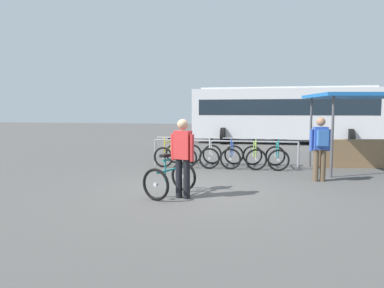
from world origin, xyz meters
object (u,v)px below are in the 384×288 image
(racked_bike_lime, at_px, (254,156))
(pedestrian_with_backpack, at_px, (320,145))
(racked_bike_teal, at_px, (277,157))
(person_with_featured_bike, at_px, (183,155))
(racked_bike_white, at_px, (211,155))
(bus_distant, at_px, (284,112))
(racked_bike_yellow, at_px, (169,154))
(featured_bicycle, at_px, (174,172))
(racked_bike_red, at_px, (190,155))
(market_stall, at_px, (360,124))
(racked_bike_blue, at_px, (232,156))

(racked_bike_lime, height_order, pedestrian_with_backpack, pedestrian_with_backpack)
(racked_bike_teal, bearing_deg, person_with_featured_bike, -114.90)
(racked_bike_white, bearing_deg, bus_distant, 73.53)
(racked_bike_yellow, distance_m, featured_bicycle, 4.10)
(person_with_featured_bike, bearing_deg, featured_bicycle, 133.75)
(racked_bike_yellow, distance_m, person_with_featured_bike, 4.49)
(featured_bicycle, bearing_deg, racked_bike_teal, 60.55)
(racked_bike_white, bearing_deg, racked_bike_yellow, -178.39)
(pedestrian_with_backpack, bearing_deg, racked_bike_yellow, 158.69)
(racked_bike_red, relative_size, racked_bike_lime, 0.97)
(racked_bike_teal, bearing_deg, featured_bicycle, -119.45)
(market_stall, bearing_deg, bus_distant, 102.27)
(featured_bicycle, distance_m, market_stall, 6.42)
(racked_bike_red, xyz_separation_m, racked_bike_lime, (2.10, 0.06, -0.00))
(racked_bike_lime, bearing_deg, racked_bike_red, -178.38)
(racked_bike_white, height_order, pedestrian_with_backpack, pedestrian_with_backpack)
(racked_bike_white, bearing_deg, pedestrian_with_backpack, -30.01)
(featured_bicycle, bearing_deg, pedestrian_with_backpack, 33.11)
(racked_bike_red, distance_m, racked_bike_teal, 2.80)
(featured_bicycle, height_order, person_with_featured_bike, person_with_featured_bike)
(racked_bike_red, height_order, market_stall, market_stall)
(person_with_featured_bike, distance_m, pedestrian_with_backpack, 3.87)
(racked_bike_teal, bearing_deg, racked_bike_blue, -178.39)
(racked_bike_lime, bearing_deg, pedestrian_with_backpack, -46.92)
(racked_bike_white, bearing_deg, racked_bike_teal, 1.61)
(racked_bike_lime, relative_size, racked_bike_teal, 1.03)
(racked_bike_lime, height_order, bus_distant, bus_distant)
(racked_bike_yellow, distance_m, racked_bike_lime, 2.80)
(person_with_featured_bike, xyz_separation_m, pedestrian_with_backpack, (3.02, 2.43, 0.03))
(racked_bike_white, bearing_deg, racked_bike_lime, 1.62)
(bus_distant, bearing_deg, featured_bicycle, -102.30)
(racked_bike_blue, height_order, racked_bike_lime, same)
(featured_bicycle, relative_size, bus_distant, 0.13)
(racked_bike_yellow, bearing_deg, market_stall, 3.54)
(pedestrian_with_backpack, bearing_deg, racked_bike_white, 149.99)
(racked_bike_lime, height_order, person_with_featured_bike, person_with_featured_bike)
(person_with_featured_bike, distance_m, bus_distant, 13.50)
(racked_bike_blue, relative_size, market_stall, 0.32)
(racked_bike_yellow, relative_size, person_with_featured_bike, 0.70)
(racked_bike_red, xyz_separation_m, racked_bike_white, (0.70, 0.02, -0.00))
(racked_bike_blue, height_order, pedestrian_with_backpack, pedestrian_with_backpack)
(racked_bike_blue, bearing_deg, racked_bike_teal, 1.61)
(racked_bike_red, relative_size, pedestrian_with_backpack, 0.70)
(racked_bike_red, bearing_deg, featured_bicycle, -82.24)
(market_stall, bearing_deg, person_with_featured_bike, -134.21)
(racked_bike_teal, height_order, pedestrian_with_backpack, pedestrian_with_backpack)
(person_with_featured_bike, bearing_deg, racked_bike_yellow, 109.76)
(racked_bike_blue, xyz_separation_m, racked_bike_lime, (0.70, 0.02, 0.00))
(racked_bike_yellow, bearing_deg, pedestrian_with_backpack, -21.31)
(pedestrian_with_backpack, xyz_separation_m, bus_distant, (-0.47, 10.80, 0.80))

